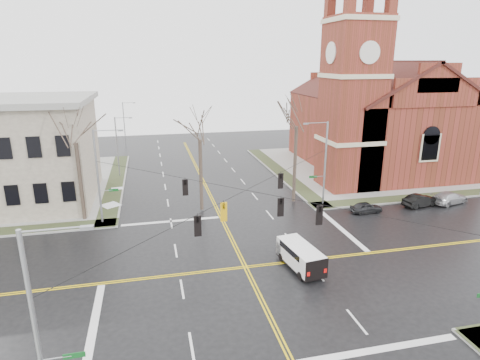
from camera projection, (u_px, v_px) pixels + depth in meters
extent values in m
plane|color=black|center=(245.00, 267.00, 30.66)|extent=(120.00, 120.00, 0.00)
cube|color=gray|center=(369.00, 167.00, 59.34)|extent=(30.00, 30.00, 0.15)
cube|color=#323A20|center=(281.00, 172.00, 56.36)|extent=(2.00, 30.00, 0.02)
cube|color=#323A20|center=(432.00, 196.00, 46.43)|extent=(30.00, 2.00, 0.02)
cube|color=#323A20|center=(115.00, 182.00, 51.57)|extent=(2.00, 30.00, 0.02)
cube|color=gold|center=(244.00, 267.00, 30.63)|extent=(0.12, 100.00, 0.01)
cube|color=gold|center=(247.00, 267.00, 30.68)|extent=(0.12, 100.00, 0.01)
cube|color=gold|center=(246.00, 268.00, 30.55)|extent=(100.00, 0.12, 0.01)
cube|color=gold|center=(245.00, 266.00, 30.77)|extent=(100.00, 0.12, 0.01)
cube|color=silver|center=(379.00, 349.00, 21.92)|extent=(9.50, 0.50, 0.01)
cube|color=silver|center=(171.00, 221.00, 39.40)|extent=(9.50, 0.50, 0.01)
cube|color=silver|center=(93.00, 327.00, 23.74)|extent=(0.50, 9.50, 0.01)
cube|color=silver|center=(341.00, 229.00, 37.57)|extent=(0.50, 9.50, 0.01)
cube|color=maroon|center=(351.00, 106.00, 47.32)|extent=(6.00, 6.00, 20.00)
cube|color=beige|center=(358.00, 20.00, 44.60)|extent=(6.30, 6.30, 0.50)
cylinder|color=silver|center=(370.00, 52.00, 42.75)|extent=(2.40, 0.15, 2.40)
cylinder|color=silver|center=(331.00, 53.00, 44.95)|extent=(0.15, 2.40, 2.40)
cube|color=maroon|center=(375.00, 132.00, 59.08)|extent=(18.00, 24.00, 10.00)
cube|color=maroon|center=(334.00, 164.00, 52.31)|extent=(2.00, 5.00, 4.40)
cube|color=gray|center=(3.00, 154.00, 43.06)|extent=(18.00, 14.00, 11.00)
cylinder|color=gray|center=(325.00, 164.00, 42.53)|extent=(0.20, 0.20, 9.00)
cylinder|color=gray|center=(319.00, 176.00, 42.79)|extent=(1.20, 0.06, 0.06)
cube|color=#0D4C1A|center=(313.00, 177.00, 42.64)|extent=(0.90, 0.04, 0.25)
cylinder|color=gray|center=(317.00, 123.00, 41.02)|extent=(2.40, 0.08, 0.08)
cube|color=gray|center=(306.00, 124.00, 40.78)|extent=(0.50, 0.22, 0.15)
cylinder|color=gray|center=(98.00, 177.00, 37.61)|extent=(0.20, 0.20, 9.00)
cylinder|color=gray|center=(106.00, 191.00, 38.13)|extent=(1.20, 0.06, 0.06)
cube|color=#0D4C1A|center=(114.00, 190.00, 38.28)|extent=(0.90, 0.04, 0.25)
cylinder|color=gray|center=(107.00, 130.00, 36.61)|extent=(2.40, 0.08, 0.08)
cube|color=gray|center=(120.00, 130.00, 36.88)|extent=(0.50, 0.22, 0.15)
cylinder|color=gray|center=(36.00, 333.00, 16.13)|extent=(0.20, 0.20, 9.00)
cylinder|color=gray|center=(56.00, 358.00, 16.64)|extent=(1.20, 0.06, 0.06)
cube|color=#0D4C1A|center=(74.00, 355.00, 16.79)|extent=(0.90, 0.04, 0.25)
cylinder|color=gray|center=(53.00, 229.00, 15.13)|extent=(2.40, 0.08, 0.08)
cube|color=gray|center=(87.00, 228.00, 15.40)|extent=(0.50, 0.22, 0.15)
cylinder|color=black|center=(246.00, 190.00, 28.89)|extent=(23.02, 23.02, 0.03)
cylinder|color=black|center=(246.00, 190.00, 28.89)|extent=(23.02, 23.02, 0.03)
imported|color=black|center=(198.00, 226.00, 24.51)|extent=(0.21, 0.26, 1.30)
imported|color=black|center=(281.00, 181.00, 33.69)|extent=(0.21, 0.26, 1.30)
imported|color=#E1A70D|center=(224.00, 212.00, 26.81)|extent=(0.21, 0.26, 1.30)
imported|color=black|center=(185.00, 187.00, 31.98)|extent=(0.21, 0.26, 1.30)
imported|color=black|center=(319.00, 215.00, 26.22)|extent=(0.21, 0.26, 1.30)
imported|color=black|center=(281.00, 207.00, 27.66)|extent=(0.21, 0.26, 1.30)
cylinder|color=gray|center=(117.00, 147.00, 53.33)|extent=(0.16, 0.16, 8.00)
cylinder|color=gray|center=(123.00, 118.00, 52.43)|extent=(2.00, 0.07, 0.07)
cube|color=gray|center=(131.00, 118.00, 52.66)|extent=(0.45, 0.20, 0.13)
cylinder|color=gray|center=(124.00, 125.00, 72.01)|extent=(0.16, 0.16, 8.00)
cylinder|color=gray|center=(128.00, 103.00, 71.11)|extent=(2.00, 0.07, 0.07)
cube|color=gray|center=(134.00, 103.00, 71.34)|extent=(0.45, 0.20, 0.13)
cube|color=white|center=(301.00, 256.00, 30.23)|extent=(2.43, 4.84, 1.49)
cube|color=white|center=(289.00, 248.00, 32.01)|extent=(1.89, 1.03, 1.05)
cube|color=black|center=(287.00, 240.00, 32.15)|extent=(1.62, 0.33, 0.70)
cube|color=black|center=(300.00, 249.00, 30.25)|extent=(2.24, 3.37, 0.48)
cube|color=#B70C0A|center=(309.00, 274.00, 27.93)|extent=(0.22, 0.09, 0.30)
cube|color=#B70C0A|center=(325.00, 271.00, 28.40)|extent=(0.22, 0.09, 0.30)
cube|color=black|center=(300.00, 265.00, 30.44)|extent=(2.48, 4.89, 0.09)
cylinder|color=black|center=(282.00, 257.00, 31.53)|extent=(0.31, 0.66, 0.63)
cylinder|color=black|center=(300.00, 254.00, 32.08)|extent=(0.31, 0.66, 0.63)
cylinder|color=black|center=(301.00, 276.00, 28.79)|extent=(0.31, 0.66, 0.63)
cylinder|color=black|center=(320.00, 272.00, 29.34)|extent=(0.31, 0.66, 0.63)
imported|color=black|center=(366.00, 207.00, 41.51)|extent=(3.36, 1.40, 1.14)
imported|color=black|center=(420.00, 201.00, 43.26)|extent=(4.25, 2.15, 1.34)
imported|color=#A8A8AA|center=(449.00, 198.00, 44.18)|extent=(4.91, 2.93, 1.33)
cylinder|color=#3C2E26|center=(80.00, 182.00, 38.60)|extent=(0.36, 0.36, 7.61)
cylinder|color=#3C2E26|center=(201.00, 175.00, 41.11)|extent=(0.36, 0.36, 7.43)
cylinder|color=#3C2E26|center=(295.00, 165.00, 43.48)|extent=(0.36, 0.36, 8.36)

